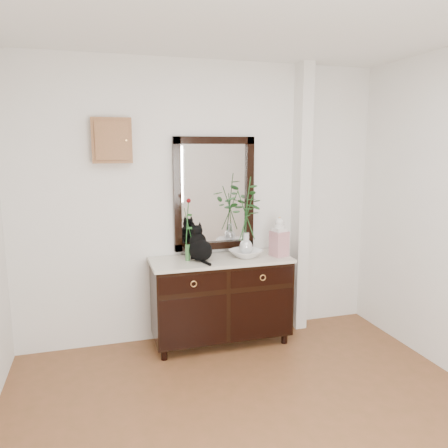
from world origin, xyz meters
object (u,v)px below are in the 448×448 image
object	(u,v)px
cat	(200,243)
lotus_bowl	(246,253)
ginger_jar	(279,236)
sideboard	(221,296)

from	to	relation	value
cat	lotus_bowl	size ratio (longest dim) A/B	1.13
lotus_bowl	ginger_jar	size ratio (longest dim) A/B	0.76
ginger_jar	cat	bearing A→B (deg)	176.77
ginger_jar	lotus_bowl	bearing A→B (deg)	172.54
sideboard	lotus_bowl	size ratio (longest dim) A/B	4.51
sideboard	ginger_jar	size ratio (longest dim) A/B	3.45
lotus_bowl	sideboard	bearing A→B (deg)	176.80
lotus_bowl	ginger_jar	xyz separation A→B (m)	(0.33, -0.04, 0.16)
lotus_bowl	cat	bearing A→B (deg)	179.87
sideboard	cat	world-z (taller)	cat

